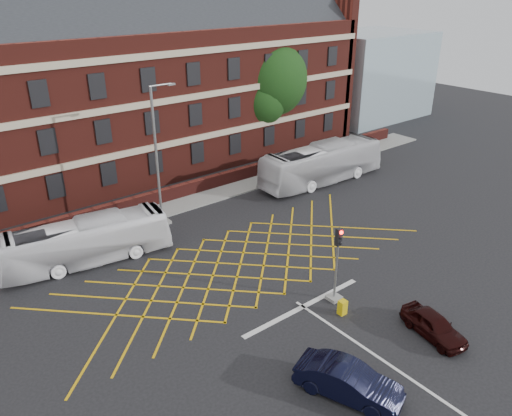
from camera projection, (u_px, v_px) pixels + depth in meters
ground at (261, 278)px, 28.74m from camera, size 120.00×120.00×0.00m
victorian_building at (96, 83)px, 41.18m from camera, size 51.00×12.17×20.40m
boundary_wall at (153, 199)px, 37.72m from camera, size 56.00×0.50×1.10m
far_pavement at (160, 209)px, 37.22m from camera, size 60.00×3.00×0.12m
glass_block at (368, 75)px, 60.83m from camera, size 14.00×10.00×10.00m
box_junction_hatching at (240, 264)px, 30.16m from camera, size 8.22×8.22×0.02m
stop_line at (303, 307)px, 26.26m from camera, size 8.00×0.30×0.02m
centre_line at (407, 376)px, 21.66m from camera, size 0.15×14.00×0.02m
bus_left at (86, 242)px, 29.87m from camera, size 10.22×3.84×2.78m
bus_right at (322, 164)px, 41.73m from camera, size 11.78×3.22×3.25m
car_navy at (348, 382)px, 20.41m from camera, size 3.05×4.69×1.46m
car_maroon at (434, 325)px, 23.93m from camera, size 2.04×3.70×1.19m
deciduous_tree at (267, 84)px, 47.80m from camera, size 7.84×7.68×10.89m
traffic_light_near at (336, 271)px, 26.15m from camera, size 0.70×0.70×4.27m
street_lamp at (159, 178)px, 33.85m from camera, size 2.25×1.00×9.64m
utility_cabinet at (342, 307)px, 25.56m from camera, size 0.41×0.36×0.80m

